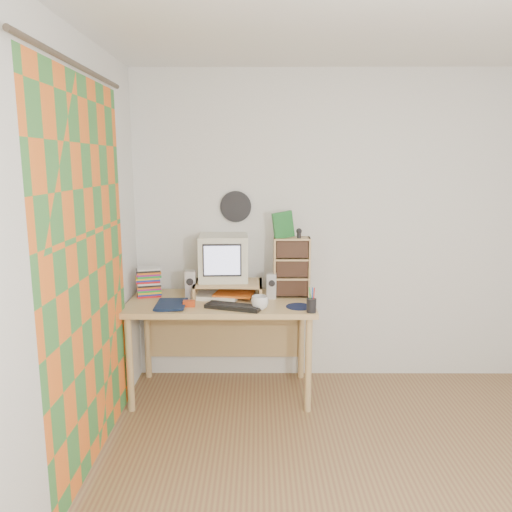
{
  "coord_description": "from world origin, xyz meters",
  "views": [
    {
      "loc": [
        -0.75,
        -2.27,
        1.78
      ],
      "look_at": [
        -0.77,
        1.33,
        1.1
      ],
      "focal_mm": 35.0,
      "sensor_mm": 36.0,
      "label": 1
    }
  ],
  "objects_px": {
    "dvd_stack": "(148,280)",
    "cd_rack": "(292,267)",
    "mug": "(260,303)",
    "diary": "(156,303)",
    "crt_monitor": "(223,258)",
    "desk": "(222,315)",
    "keyboard": "(234,307)"
  },
  "relations": [
    {
      "from": "mug",
      "to": "diary",
      "type": "bearing_deg",
      "value": 174.46
    },
    {
      "from": "dvd_stack",
      "to": "mug",
      "type": "xyz_separation_m",
      "value": [
        0.87,
        -0.36,
        -0.08
      ]
    },
    {
      "from": "dvd_stack",
      "to": "crt_monitor",
      "type": "bearing_deg",
      "value": -12.65
    },
    {
      "from": "desk",
      "to": "dvd_stack",
      "type": "bearing_deg",
      "value": 174.03
    },
    {
      "from": "desk",
      "to": "diary",
      "type": "xyz_separation_m",
      "value": [
        -0.46,
        -0.22,
        0.16
      ]
    },
    {
      "from": "mug",
      "to": "desk",
      "type": "bearing_deg",
      "value": 134.57
    },
    {
      "from": "cd_rack",
      "to": "desk",
      "type": "bearing_deg",
      "value": -173.8
    },
    {
      "from": "desk",
      "to": "mug",
      "type": "relative_size",
      "value": 11.37
    },
    {
      "from": "desk",
      "to": "crt_monitor",
      "type": "relative_size",
      "value": 3.76
    },
    {
      "from": "cd_rack",
      "to": "diary",
      "type": "relative_size",
      "value": 1.76
    },
    {
      "from": "cd_rack",
      "to": "diary",
      "type": "distance_m",
      "value": 1.06
    },
    {
      "from": "dvd_stack",
      "to": "mug",
      "type": "distance_m",
      "value": 0.94
    },
    {
      "from": "cd_rack",
      "to": "diary",
      "type": "height_order",
      "value": "cd_rack"
    },
    {
      "from": "desk",
      "to": "crt_monitor",
      "type": "height_order",
      "value": "crt_monitor"
    },
    {
      "from": "desk",
      "to": "cd_rack",
      "type": "relative_size",
      "value": 3.02
    },
    {
      "from": "cd_rack",
      "to": "mug",
      "type": "height_order",
      "value": "cd_rack"
    },
    {
      "from": "keyboard",
      "to": "diary",
      "type": "distance_m",
      "value": 0.57
    },
    {
      "from": "desk",
      "to": "diary",
      "type": "bearing_deg",
      "value": -154.0
    },
    {
      "from": "desk",
      "to": "crt_monitor",
      "type": "bearing_deg",
      "value": 83.38
    },
    {
      "from": "dvd_stack",
      "to": "cd_rack",
      "type": "bearing_deg",
      "value": -15.46
    },
    {
      "from": "keyboard",
      "to": "diary",
      "type": "relative_size",
      "value": 1.54
    },
    {
      "from": "desk",
      "to": "diary",
      "type": "distance_m",
      "value": 0.54
    },
    {
      "from": "dvd_stack",
      "to": "cd_rack",
      "type": "height_order",
      "value": "cd_rack"
    },
    {
      "from": "keyboard",
      "to": "mug",
      "type": "xyz_separation_m",
      "value": [
        0.19,
        -0.02,
        0.04
      ]
    },
    {
      "from": "desk",
      "to": "mug",
      "type": "height_order",
      "value": "mug"
    },
    {
      "from": "crt_monitor",
      "to": "keyboard",
      "type": "height_order",
      "value": "crt_monitor"
    },
    {
      "from": "mug",
      "to": "crt_monitor",
      "type": "bearing_deg",
      "value": 126.37
    },
    {
      "from": "desk",
      "to": "dvd_stack",
      "type": "xyz_separation_m",
      "value": [
        -0.57,
        0.06,
        0.26
      ]
    },
    {
      "from": "desk",
      "to": "cd_rack",
      "type": "bearing_deg",
      "value": 5.96
    },
    {
      "from": "crt_monitor",
      "to": "mug",
      "type": "height_order",
      "value": "crt_monitor"
    },
    {
      "from": "keyboard",
      "to": "mug",
      "type": "height_order",
      "value": "mug"
    },
    {
      "from": "dvd_stack",
      "to": "cd_rack",
      "type": "relative_size",
      "value": 0.55
    }
  ]
}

